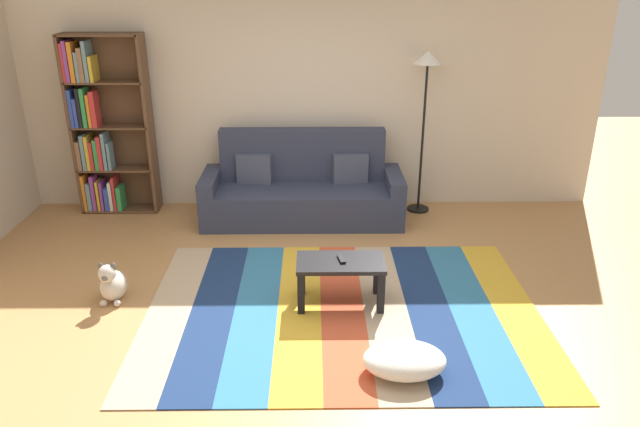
{
  "coord_description": "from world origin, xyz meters",
  "views": [
    {
      "loc": [
        0.02,
        -4.41,
        2.71
      ],
      "look_at": [
        0.08,
        0.57,
        0.65
      ],
      "focal_mm": 33.46,
      "sensor_mm": 36.0,
      "label": 1
    }
  ],
  "objects_px": {
    "standing_lamp": "(427,79)",
    "bookshelf": "(102,130)",
    "pouf": "(404,360)",
    "couch": "(302,190)",
    "dog": "(112,284)",
    "coffee_table": "(340,270)",
    "tv_remote": "(341,259)"
  },
  "relations": [
    {
      "from": "pouf",
      "to": "tv_remote",
      "type": "bearing_deg",
      "value": 112.52
    },
    {
      "from": "bookshelf",
      "to": "pouf",
      "type": "height_order",
      "value": "bookshelf"
    },
    {
      "from": "couch",
      "to": "tv_remote",
      "type": "distance_m",
      "value": 1.95
    },
    {
      "from": "pouf",
      "to": "bookshelf",
      "type": "bearing_deg",
      "value": 133.94
    },
    {
      "from": "pouf",
      "to": "tv_remote",
      "type": "height_order",
      "value": "tv_remote"
    },
    {
      "from": "couch",
      "to": "pouf",
      "type": "relative_size",
      "value": 3.77
    },
    {
      "from": "bookshelf",
      "to": "dog",
      "type": "bearing_deg",
      "value": -72.49
    },
    {
      "from": "standing_lamp",
      "to": "couch",
      "type": "bearing_deg",
      "value": -170.76
    },
    {
      "from": "couch",
      "to": "dog",
      "type": "xyz_separation_m",
      "value": [
        -1.63,
        -1.85,
        -0.18
      ]
    },
    {
      "from": "pouf",
      "to": "standing_lamp",
      "type": "relative_size",
      "value": 0.32
    },
    {
      "from": "dog",
      "to": "coffee_table",
      "type": "bearing_deg",
      "value": -2.5
    },
    {
      "from": "bookshelf",
      "to": "coffee_table",
      "type": "distance_m",
      "value": 3.52
    },
    {
      "from": "standing_lamp",
      "to": "bookshelf",
      "type": "bearing_deg",
      "value": 179.11
    },
    {
      "from": "coffee_table",
      "to": "standing_lamp",
      "type": "relative_size",
      "value": 0.4
    },
    {
      "from": "pouf",
      "to": "dog",
      "type": "height_order",
      "value": "dog"
    },
    {
      "from": "pouf",
      "to": "dog",
      "type": "bearing_deg",
      "value": 156.15
    },
    {
      "from": "coffee_table",
      "to": "pouf",
      "type": "relative_size",
      "value": 1.25
    },
    {
      "from": "tv_remote",
      "to": "standing_lamp",
      "type": "bearing_deg",
      "value": 53.66
    },
    {
      "from": "couch",
      "to": "tv_remote",
      "type": "xyz_separation_m",
      "value": [
        0.36,
        -1.92,
        0.09
      ]
    },
    {
      "from": "couch",
      "to": "bookshelf",
      "type": "height_order",
      "value": "bookshelf"
    },
    {
      "from": "couch",
      "to": "tv_remote",
      "type": "relative_size",
      "value": 15.07
    },
    {
      "from": "dog",
      "to": "standing_lamp",
      "type": "height_order",
      "value": "standing_lamp"
    },
    {
      "from": "coffee_table",
      "to": "dog",
      "type": "xyz_separation_m",
      "value": [
        -1.99,
        0.09,
        -0.17
      ]
    },
    {
      "from": "coffee_table",
      "to": "dog",
      "type": "distance_m",
      "value": 1.99
    },
    {
      "from": "couch",
      "to": "bookshelf",
      "type": "bearing_deg",
      "value": 173.01
    },
    {
      "from": "couch",
      "to": "standing_lamp",
      "type": "distance_m",
      "value": 1.86
    },
    {
      "from": "bookshelf",
      "to": "tv_remote",
      "type": "xyz_separation_m",
      "value": [
        2.66,
        -2.2,
        -0.56
      ]
    },
    {
      "from": "coffee_table",
      "to": "standing_lamp",
      "type": "xyz_separation_m",
      "value": [
        1.04,
        2.16,
        1.23
      ]
    },
    {
      "from": "tv_remote",
      "to": "bookshelf",
      "type": "bearing_deg",
      "value": 129.69
    },
    {
      "from": "couch",
      "to": "bookshelf",
      "type": "distance_m",
      "value": 2.41
    },
    {
      "from": "standing_lamp",
      "to": "pouf",
      "type": "bearing_deg",
      "value": -101.16
    },
    {
      "from": "dog",
      "to": "standing_lamp",
      "type": "bearing_deg",
      "value": 34.43
    }
  ]
}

